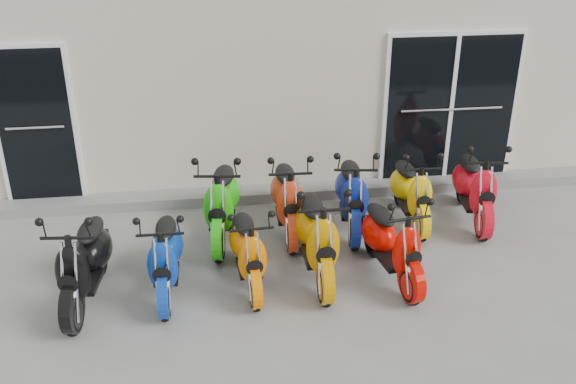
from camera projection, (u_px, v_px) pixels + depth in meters
name	position (u px, v px, depth m)	size (l,w,h in m)	color
ground	(295.00, 271.00, 7.56)	(80.00, 80.00, 0.00)	gray
building	(253.00, 42.00, 11.54)	(14.00, 6.00, 3.20)	beige
front_step	(275.00, 193.00, 9.34)	(14.00, 0.40, 0.15)	gray
door_left	(35.00, 122.00, 8.57)	(1.07, 0.08, 2.22)	black
door_right	(451.00, 104.00, 9.29)	(2.02, 0.08, 2.22)	black
scooter_front_black	(83.00, 252.00, 6.76)	(0.60, 1.66, 1.23)	black
scooter_front_blue	(165.00, 247.00, 6.95)	(0.55, 1.52, 1.13)	#0B379A
scooter_front_orange_a	(248.00, 242.00, 7.09)	(0.54, 1.47, 1.09)	orange
scooter_front_orange_b	(317.00, 226.00, 7.22)	(0.63, 1.74, 1.29)	#D18700
scooter_front_red	(392.00, 233.00, 7.19)	(0.57, 1.57, 1.16)	#D80900
scooter_back_green	(221.00, 192.00, 8.03)	(0.63, 1.73, 1.28)	#20BC0D
scooter_back_red	(287.00, 189.00, 8.17)	(0.60, 1.66, 1.23)	red
scooter_back_blue	(352.00, 185.00, 8.27)	(0.60, 1.66, 1.23)	navy
scooter_back_yellow	(412.00, 183.00, 8.45)	(0.56, 1.54, 1.14)	#FFD104
scooter_back_extra	(476.00, 178.00, 8.48)	(0.60, 1.66, 1.23)	red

